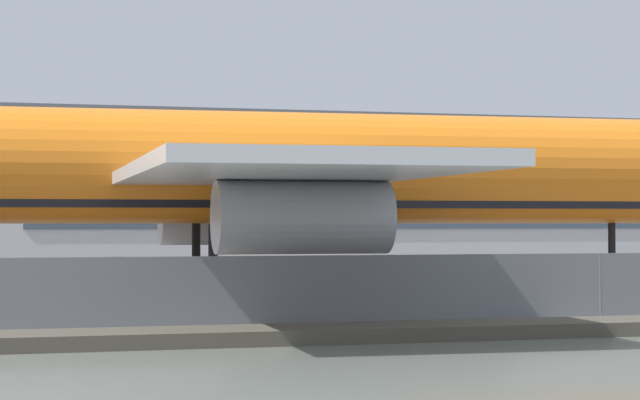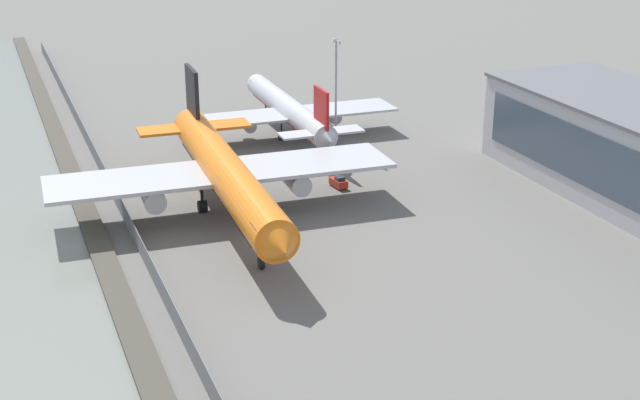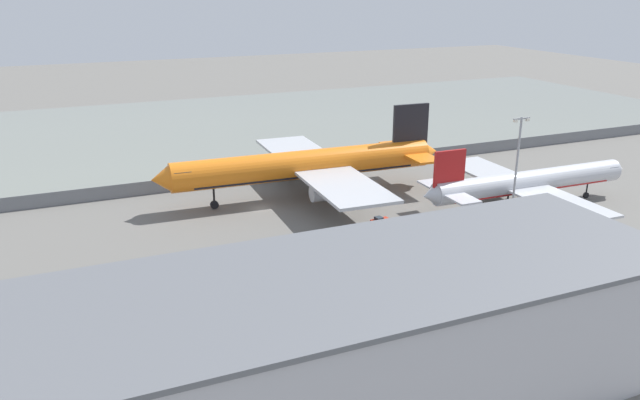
# 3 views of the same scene
# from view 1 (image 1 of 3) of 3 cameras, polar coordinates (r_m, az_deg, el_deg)

# --- Properties ---
(ground_plane) EXTENTS (500.00, 500.00, 0.00)m
(ground_plane) POSITION_cam_1_polar(r_m,az_deg,el_deg) (65.20, 5.93, -4.49)
(ground_plane) COLOR #66635E
(perimeter_fence) EXTENTS (280.00, 0.10, 2.73)m
(perimeter_fence) POSITION_cam_1_polar(r_m,az_deg,el_deg) (50.64, 12.67, -3.93)
(perimeter_fence) COLOR slate
(perimeter_fence) RESTS_ON ground
(cargo_jet_orange) EXTENTS (56.67, 48.49, 16.61)m
(cargo_jet_orange) POSITION_cam_1_polar(r_m,az_deg,el_deg) (59.73, -2.76, 1.27)
(cargo_jet_orange) COLOR orange
(cargo_jet_orange) RESTS_ON ground
(baggage_tug) EXTENTS (3.38, 1.99, 1.80)m
(baggage_tug) POSITION_cam_1_polar(r_m,az_deg,el_deg) (77.65, -9.56, -3.32)
(baggage_tug) COLOR red
(baggage_tug) RESTS_ON ground
(terminal_building) EXTENTS (78.49, 21.57, 13.84)m
(terminal_building) POSITION_cam_1_polar(r_m,az_deg,el_deg) (123.59, 3.21, 0.38)
(terminal_building) COLOR #B2B2B7
(terminal_building) RESTS_ON ground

